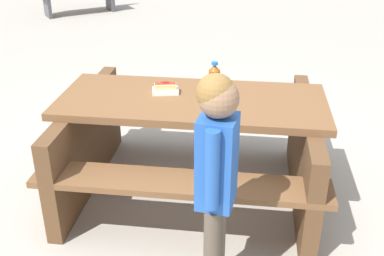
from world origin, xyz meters
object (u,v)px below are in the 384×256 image
at_px(picnic_table, 192,138).
at_px(soda_bottle, 214,79).
at_px(child_in_coat, 216,163).
at_px(hotdog_tray, 165,89).

xyz_separation_m(picnic_table, soda_bottle, (-0.16, -0.08, 0.41)).
height_order(soda_bottle, child_in_coat, child_in_coat).
bearing_deg(picnic_table, child_in_coat, 92.19).
xyz_separation_m(soda_bottle, child_in_coat, (0.12, 1.04, -0.05)).
height_order(soda_bottle, hotdog_tray, soda_bottle).
bearing_deg(child_in_coat, soda_bottle, -96.76).
height_order(picnic_table, hotdog_tray, hotdog_tray).
relative_size(picnic_table, soda_bottle, 9.17).
relative_size(hotdog_tray, child_in_coat, 0.14).
relative_size(picnic_table, hotdog_tray, 11.29).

